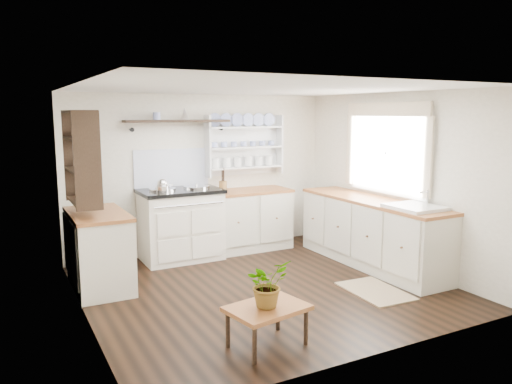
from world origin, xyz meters
The scene contains 19 objects.
floor centered at (0.00, 0.00, 0.00)m, with size 4.00×3.80×0.01m, color black.
wall_back centered at (0.00, 1.90, 1.15)m, with size 4.00×0.02×2.30m, color beige.
wall_right centered at (2.00, 0.00, 1.15)m, with size 0.02×3.80×2.30m, color beige.
wall_left centered at (-2.00, 0.00, 1.15)m, with size 0.02×3.80×2.30m, color beige.
ceiling centered at (0.00, 0.00, 2.30)m, with size 4.00×3.80×0.01m, color white.
window centered at (1.95, 0.15, 1.56)m, with size 0.08×1.55×1.22m.
aga_cooker centered at (-0.47, 1.57, 0.50)m, with size 1.11×0.77×1.02m.
back_cabinets centered at (0.60, 1.60, 0.46)m, with size 1.27×0.63×0.90m.
right_cabinets centered at (1.70, 0.10, 0.46)m, with size 0.62×2.43×0.90m.
belfast_sink centered at (1.70, -0.65, 0.80)m, with size 0.55×0.60×0.45m.
left_cabinets centered at (-1.70, 0.90, 0.46)m, with size 0.62×1.13×0.90m.
plate_rack centered at (0.65, 1.86, 1.56)m, with size 1.20×0.22×0.90m.
high_shelf centered at (-0.40, 1.78, 1.91)m, with size 1.50×0.29×0.16m.
left_shelving centered at (-1.84, 0.90, 1.55)m, with size 0.28×0.80×1.05m, color black.
kettle centered at (-0.75, 1.45, 1.04)m, with size 0.19×0.19×0.23m, color silver, non-canonical shape.
utensil_crock centered at (0.23, 1.68, 0.98)m, with size 0.12×0.12×0.14m, color brown.
center_table centered at (-0.69, -1.33, 0.32)m, with size 0.75×0.59×0.37m.
potted_plant centered at (-0.69, -1.33, 0.57)m, with size 0.37×0.32×0.41m, color #3F7233.
floor_rug centered at (1.06, -0.73, 0.01)m, with size 0.55×0.85×0.02m, color #7F5F4A.
Camera 1 is at (-2.71, -4.93, 2.03)m, focal length 35.00 mm.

